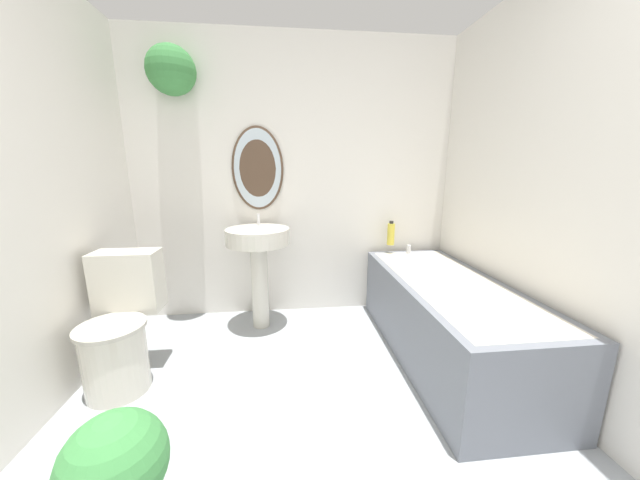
{
  "coord_description": "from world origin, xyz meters",
  "views": [
    {
      "loc": [
        -0.1,
        -0.25,
        1.31
      ],
      "look_at": [
        0.11,
        1.61,
        0.89
      ],
      "focal_mm": 18.0,
      "sensor_mm": 36.0,
      "label": 1
    }
  ],
  "objects_px": {
    "pedestal_sink": "(258,251)",
    "shampoo_bottle": "(391,234)",
    "potted_plant": "(116,472)",
    "bathtub": "(446,317)",
    "toilet": "(121,327)"
  },
  "relations": [
    {
      "from": "toilet",
      "to": "shampoo_bottle",
      "type": "height_order",
      "value": "shampoo_bottle"
    },
    {
      "from": "toilet",
      "to": "potted_plant",
      "type": "relative_size",
      "value": 1.68
    },
    {
      "from": "pedestal_sink",
      "to": "bathtub",
      "type": "relative_size",
      "value": 0.56
    },
    {
      "from": "pedestal_sink",
      "to": "shampoo_bottle",
      "type": "distance_m",
      "value": 1.18
    },
    {
      "from": "toilet",
      "to": "potted_plant",
      "type": "distance_m",
      "value": 1.01
    },
    {
      "from": "shampoo_bottle",
      "to": "toilet",
      "type": "bearing_deg",
      "value": -157.46
    },
    {
      "from": "toilet",
      "to": "potted_plant",
      "type": "height_order",
      "value": "toilet"
    },
    {
      "from": "shampoo_bottle",
      "to": "potted_plant",
      "type": "relative_size",
      "value": 0.46
    },
    {
      "from": "toilet",
      "to": "bathtub",
      "type": "distance_m",
      "value": 2.13
    },
    {
      "from": "bathtub",
      "to": "shampoo_bottle",
      "type": "distance_m",
      "value": 0.91
    },
    {
      "from": "toilet",
      "to": "bathtub",
      "type": "bearing_deg",
      "value": 1.05
    },
    {
      "from": "pedestal_sink",
      "to": "potted_plant",
      "type": "bearing_deg",
      "value": -104.44
    },
    {
      "from": "shampoo_bottle",
      "to": "bathtub",
      "type": "bearing_deg",
      "value": -78.3
    },
    {
      "from": "bathtub",
      "to": "shampoo_bottle",
      "type": "height_order",
      "value": "shampoo_bottle"
    },
    {
      "from": "bathtub",
      "to": "shampoo_bottle",
      "type": "bearing_deg",
      "value": 101.7
    }
  ]
}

